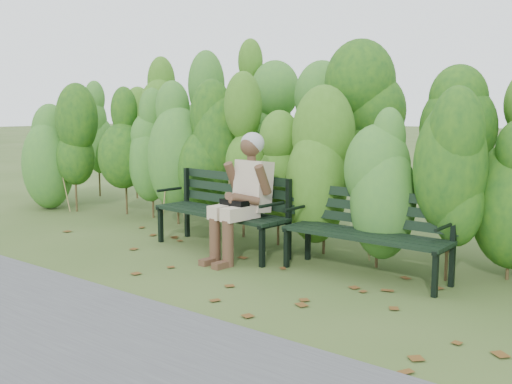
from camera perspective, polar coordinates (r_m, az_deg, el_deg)
The scene contains 7 objects.
ground at distance 5.58m, azimuth -2.26°, elevation -8.06°, with size 80.00×80.00×0.00m, color #38501E.
footpath at distance 4.25m, azimuth -22.58°, elevation -13.92°, with size 60.00×2.50×0.01m, color #474749.
hedge_band at distance 6.88m, azimuth 7.88°, elevation 5.60°, with size 11.04×1.67×2.42m.
leaf_litter at distance 5.23m, azimuth -0.14°, elevation -9.13°, with size 5.98×2.26×0.01m.
bench_left at distance 6.53m, azimuth -2.85°, elevation -1.24°, with size 1.70×0.68×0.83m.
bench_right at distance 5.63m, azimuth 10.76°, elevation -3.21°, with size 1.57×0.51×0.78m.
seated_woman at distance 6.07m, azimuth -1.17°, elevation 0.24°, with size 0.54×0.79×1.30m.
Camera 1 is at (3.49, -4.06, 1.56)m, focal length 42.00 mm.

